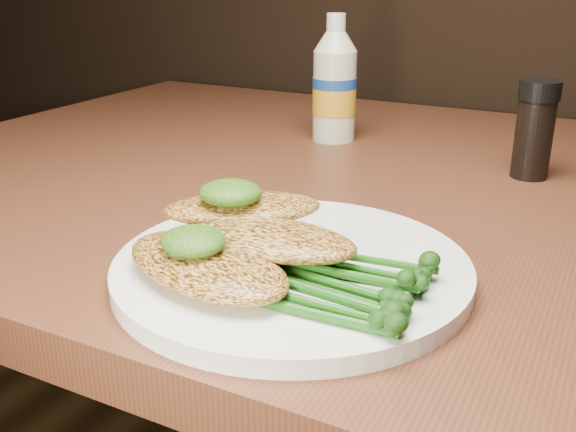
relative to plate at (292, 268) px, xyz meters
The scene contains 9 objects.
plate is the anchor object (origin of this frame).
chicken_front 0.07m from the plate, 123.28° to the right, with size 0.14×0.08×0.02m, color gold.
chicken_mid 0.03m from the plate, 136.24° to the right, with size 0.13×0.07×0.02m, color gold.
chicken_back 0.06m from the plate, 162.24° to the left, with size 0.12×0.06×0.02m, color gold.
pesto_front 0.08m from the plate, 127.22° to the right, with size 0.05×0.04×0.02m, color black.
pesto_back 0.07m from the plate, behind, with size 0.05×0.04×0.02m, color black.
broccolini_bundle 0.06m from the plate, 32.20° to the right, with size 0.12×0.09×0.02m, color #1B5412, non-canonical shape.
mayo_bottle 0.42m from the plate, 109.42° to the left, with size 0.06×0.06×0.16m, color beige, non-canonical shape.
pepper_grinder 0.36m from the plate, 70.71° to the left, with size 0.04×0.04×0.10m, color black, non-canonical shape.
Camera 1 is at (0.21, 0.40, 0.97)m, focal length 41.43 mm.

